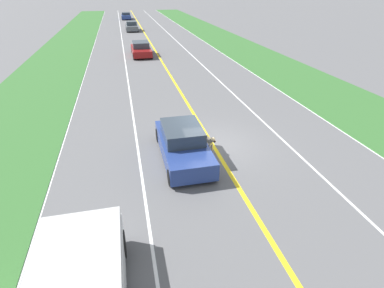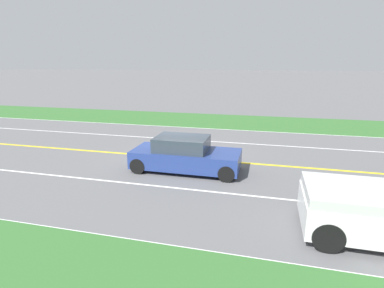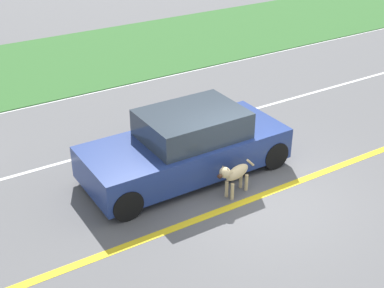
# 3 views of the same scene
# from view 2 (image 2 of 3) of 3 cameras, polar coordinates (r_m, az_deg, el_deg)

# --- Properties ---
(ground_plane) EXTENTS (400.00, 400.00, 0.00)m
(ground_plane) POSITION_cam_2_polar(r_m,az_deg,el_deg) (14.47, -2.38, -2.66)
(ground_plane) COLOR #5B5B5E
(centre_divider_line) EXTENTS (0.18, 160.00, 0.01)m
(centre_divider_line) POSITION_cam_2_polar(r_m,az_deg,el_deg) (14.47, -2.38, -2.65)
(centre_divider_line) COLOR yellow
(centre_divider_line) RESTS_ON ground
(lane_edge_line_right) EXTENTS (0.14, 160.00, 0.01)m
(lane_edge_line_right) POSITION_cam_2_polar(r_m,az_deg,el_deg) (8.58, -16.42, -16.49)
(lane_edge_line_right) COLOR white
(lane_edge_line_right) RESTS_ON ground
(lane_edge_line_left) EXTENTS (0.14, 160.00, 0.01)m
(lane_edge_line_left) POSITION_cam_2_polar(r_m,az_deg,el_deg) (21.05, 3.07, 2.99)
(lane_edge_line_left) COLOR white
(lane_edge_line_left) RESTS_ON ground
(lane_dash_same_dir) EXTENTS (0.10, 160.00, 0.01)m
(lane_dash_same_dir) POSITION_cam_2_polar(r_m,az_deg,el_deg) (11.37, -7.46, -7.85)
(lane_dash_same_dir) COLOR white
(lane_dash_same_dir) RESTS_ON ground
(lane_dash_oncoming) EXTENTS (0.10, 160.00, 0.01)m
(lane_dash_oncoming) POSITION_cam_2_polar(r_m,az_deg,el_deg) (17.72, 0.85, 0.69)
(lane_dash_oncoming) COLOR white
(lane_dash_oncoming) RESTS_ON ground
(grass_verge_left) EXTENTS (6.00, 160.00, 0.03)m
(grass_verge_left) POSITION_cam_2_polar(r_m,az_deg,el_deg) (23.94, 4.49, 4.47)
(grass_verge_left) COLOR #33662D
(grass_verge_left) RESTS_ON ground
(ego_car) EXTENTS (1.90, 4.51, 1.47)m
(ego_car) POSITION_cam_2_polar(r_m,az_deg,el_deg) (12.61, -1.33, -2.13)
(ego_car) COLOR navy
(ego_car) RESTS_ON ground
(dog) EXTENTS (0.44, 1.16, 0.82)m
(dog) POSITION_cam_2_polar(r_m,az_deg,el_deg) (13.93, -1.34, -1.16)
(dog) COLOR #D1B784
(dog) RESTS_ON ground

